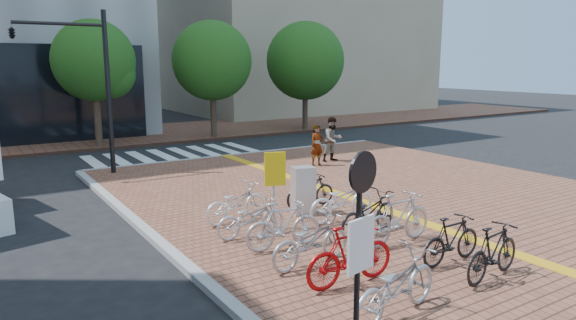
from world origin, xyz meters
TOP-DOWN VIEW (x-y plane):
  - ground at (0.00, 0.00)m, footprint 120.00×120.00m
  - kerb_north at (3.00, 12.00)m, footprint 14.00×0.25m
  - far_sidewalk at (0.00, 21.00)m, footprint 70.00×8.00m
  - building_beige at (18.00, 32.00)m, footprint 20.00×18.00m
  - crosswalk at (0.50, 14.00)m, footprint 7.50×4.00m
  - street_trees at (5.04, 17.45)m, footprint 16.20×4.60m
  - bike_0 at (-2.05, -2.49)m, footprint 2.10×1.05m
  - bike_1 at (-1.88, -1.17)m, footprint 1.90×0.61m
  - bike_2 at (-1.97, -0.05)m, footprint 1.97×0.84m
  - bike_3 at (-1.93, 1.01)m, footprint 1.80×0.69m
  - bike_4 at (-2.14, 2.09)m, footprint 1.72×0.63m
  - bike_5 at (-1.89, 3.33)m, footprint 1.92×0.97m
  - bike_6 at (0.48, -2.40)m, footprint 1.80×0.72m
  - bike_7 at (0.45, -1.48)m, footprint 1.64×0.49m
  - bike_8 at (0.38, -0.08)m, footprint 1.94×0.60m
  - bike_9 at (0.27, 0.79)m, footprint 1.97×0.99m
  - bike_10 at (0.40, 1.94)m, footprint 2.03×0.75m
  - bike_11 at (0.42, 3.34)m, footprint 1.56×0.46m
  - pedestrian_a at (4.03, 8.02)m, footprint 0.59×0.40m
  - pedestrian_b at (5.10, 8.41)m, footprint 0.88×0.69m
  - utility_box at (-0.08, 2.96)m, footprint 0.66×0.54m
  - yellow_sign at (-1.39, 2.28)m, footprint 0.50×0.21m
  - notice_sign at (-3.38, -3.13)m, footprint 0.53×0.18m
  - traffic_light_pole at (-4.32, 10.99)m, footprint 3.09×1.19m

SIDE VIEW (x-z plane):
  - ground at x=0.00m, z-range 0.00..0.00m
  - crosswalk at x=0.50m, z-range 0.00..0.01m
  - far_sidewalk at x=0.00m, z-range 0.00..0.15m
  - kerb_north at x=3.00m, z-range 0.00..0.15m
  - bike_4 at x=-2.14m, z-range 0.15..1.05m
  - bike_11 at x=0.42m, z-range 0.15..1.09m
  - bike_5 at x=-1.89m, z-range 0.15..1.11m
  - bike_7 at x=0.45m, z-range 0.15..1.13m
  - bike_9 at x=0.27m, z-range 0.15..1.14m
  - bike_2 at x=-1.97m, z-range 0.15..1.16m
  - bike_6 at x=0.48m, z-range 0.15..1.20m
  - bike_0 at x=-2.05m, z-range 0.15..1.20m
  - bike_3 at x=-1.93m, z-range 0.15..1.21m
  - bike_10 at x=0.40m, z-range 0.15..1.21m
  - bike_1 at x=-1.88m, z-range 0.15..1.28m
  - bike_8 at x=0.38m, z-range 0.15..1.31m
  - utility_box at x=-0.08m, z-range 0.15..1.41m
  - pedestrian_a at x=4.03m, z-range 0.15..1.74m
  - pedestrian_b at x=5.10m, z-range 0.15..1.95m
  - yellow_sign at x=-1.39m, z-range 0.51..2.39m
  - notice_sign at x=-3.38m, z-range 0.53..3.40m
  - street_trees at x=5.04m, z-range 0.92..7.27m
  - traffic_light_pole at x=-4.32m, z-range 1.24..6.99m
  - building_beige at x=18.00m, z-range 0.00..18.00m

